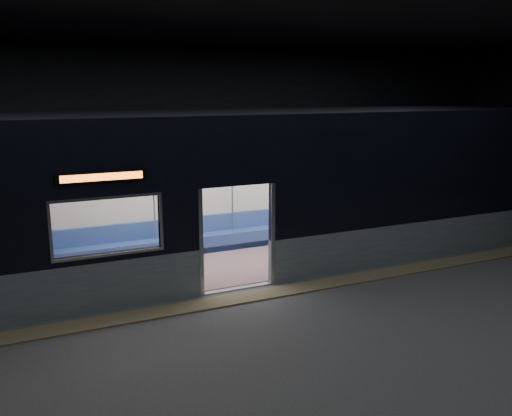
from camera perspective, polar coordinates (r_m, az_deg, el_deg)
station_floor at (r=9.79m, az=0.47°, el=-10.55°), size 24.00×14.00×0.01m
station_envelope at (r=9.01m, az=0.51°, el=11.46°), size 24.00×14.00×5.00m
tactile_strip at (r=10.24m, az=-0.86°, el=-9.35°), size 22.80×0.50×0.03m
metro_car at (r=11.53m, az=-4.89°, el=2.55°), size 18.00×3.04×3.35m
passenger at (r=14.68m, az=10.58°, el=0.40°), size 0.42×0.71×1.39m
handbag at (r=14.51m, az=11.02°, el=-0.25°), size 0.30×0.26×0.15m
transit_map at (r=15.09m, az=11.55°, el=3.19°), size 0.94×0.03×0.61m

